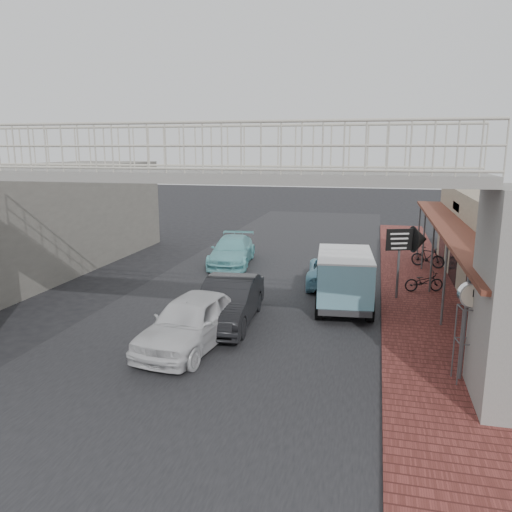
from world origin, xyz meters
The scene contains 14 objects.
ground centered at (0.00, 0.00, 0.00)m, with size 120.00×120.00×0.00m, color black.
road_strip centered at (0.00, 0.00, 0.01)m, with size 10.00×60.00×0.01m, color black.
sidewalk centered at (6.50, 3.00, 0.05)m, with size 3.00×40.00×0.10m, color brown.
footbridge centered at (0.00, -4.00, 3.18)m, with size 16.40×2.40×6.34m.
building_far_left centered at (-11.00, 6.00, 2.50)m, with size 5.00×14.00×5.00m, color gray.
white_hatchback centered at (-0.50, -2.39, 0.79)m, with size 1.86×4.62×1.57m, color white.
dark_sedan centered at (0.00, -0.23, 0.77)m, with size 1.63×4.67×1.54m, color black.
angkot_curb centered at (2.89, 5.61, 0.60)m, with size 2.01×4.35×1.21m, color #7DC1D9.
angkot_far centered at (-2.36, 8.20, 0.70)m, with size 1.95×4.79×1.39m, color #76C8CD.
angkot_van centered at (3.62, 2.40, 1.34)m, with size 2.31×4.45×2.11m.
motorcycle_near centered at (6.66, 4.99, 0.51)m, with size 0.55×1.57×0.82m, color black.
motorcycle_far centered at (7.20, 9.49, 0.59)m, with size 0.46×1.64×0.99m, color black.
street_clock centered at (6.97, -3.14, 2.22)m, with size 0.65×0.56×2.55m.
arrow_sign centered at (6.23, 4.03, 2.37)m, with size 1.69×1.14×2.81m.
Camera 1 is at (4.65, -15.53, 5.79)m, focal length 35.00 mm.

